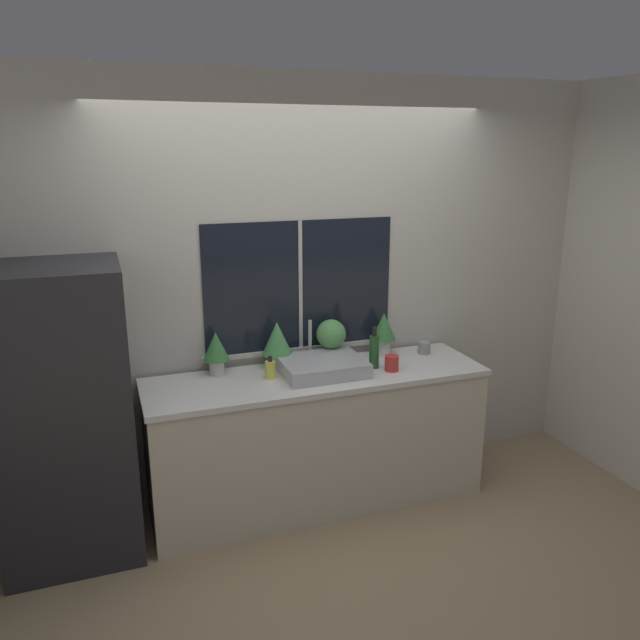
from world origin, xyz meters
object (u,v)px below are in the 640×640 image
object	(u,v)px
potted_plant_far_right	(384,329)
bottle_tall	(374,351)
mug_red	(392,363)
refrigerator	(64,414)
potted_plant_center_right	(331,336)
potted_plant_center_left	(277,340)
potted_plant_far_left	(216,349)
mug_grey	(424,348)
soap_bottle	(270,369)
sink	(322,366)

from	to	relation	value
potted_plant_far_right	bottle_tall	xyz separation A→B (m)	(-0.18, -0.23, -0.06)
bottle_tall	mug_red	bearing A→B (deg)	-46.39
refrigerator	potted_plant_center_right	bearing A→B (deg)	7.25
potted_plant_center_left	mug_red	world-z (taller)	potted_plant_center_left
potted_plant_center_right	potted_plant_far_right	xyz separation A→B (m)	(0.38, -0.00, 0.01)
potted_plant_center_right	potted_plant_far_right	distance (m)	0.38
potted_plant_center_left	mug_red	bearing A→B (deg)	-25.91
potted_plant_far_left	mug_grey	xyz separation A→B (m)	(1.41, -0.09, -0.12)
potted_plant_far_left	potted_plant_center_right	bearing A→B (deg)	0.00
bottle_tall	mug_red	distance (m)	0.14
potted_plant_far_left	bottle_tall	xyz separation A→B (m)	(0.97, -0.23, -0.05)
soap_bottle	mug_red	distance (m)	0.77
potted_plant_far_left	mug_red	xyz separation A→B (m)	(1.05, -0.32, -0.11)
refrigerator	potted_plant_far_left	xyz separation A→B (m)	(0.89, 0.21, 0.21)
potted_plant_far_left	potted_plant_center_left	distance (m)	0.39
refrigerator	bottle_tall	xyz separation A→B (m)	(1.86, -0.02, 0.16)
potted_plant_far_left	potted_plant_center_left	size ratio (longest dim) A/B	0.91
soap_bottle	mug_grey	size ratio (longest dim) A/B	1.68
mug_grey	potted_plant_center_right	bearing A→B (deg)	172.14
sink	potted_plant_center_right	distance (m)	0.28
refrigerator	mug_grey	distance (m)	2.31
potted_plant_far_left	mug_grey	bearing A→B (deg)	-3.63
refrigerator	sink	size ratio (longest dim) A/B	3.26
refrigerator	mug_red	world-z (taller)	refrigerator
potted_plant_center_left	soap_bottle	xyz separation A→B (m)	(-0.10, -0.19, -0.12)
refrigerator	potted_plant_center_right	distance (m)	1.68
refrigerator	soap_bottle	bearing A→B (deg)	1.02
bottle_tall	mug_red	world-z (taller)	bottle_tall
refrigerator	potted_plant_far_left	size ratio (longest dim) A/B	6.15
potted_plant_far_left	soap_bottle	size ratio (longest dim) A/B	1.93
potted_plant_far_left	potted_plant_center_right	xyz separation A→B (m)	(0.76, 0.00, 0.00)
mug_grey	potted_plant_center_left	bearing A→B (deg)	174.97
soap_bottle	potted_plant_far_left	bearing A→B (deg)	147.11
refrigerator	mug_red	bearing A→B (deg)	-3.23
potted_plant_far_right	mug_red	distance (m)	0.36
potted_plant_center_left	soap_bottle	distance (m)	0.25
potted_plant_center_right	bottle_tall	size ratio (longest dim) A/B	1.01
mug_grey	soap_bottle	bearing A→B (deg)	-174.90
potted_plant_center_right	soap_bottle	size ratio (longest dim) A/B	1.98
refrigerator	potted_plant_center_left	size ratio (longest dim) A/B	5.59
mug_red	mug_grey	bearing A→B (deg)	32.60
mug_grey	refrigerator	bearing A→B (deg)	-177.00
potted_plant_far_left	potted_plant_far_right	bearing A→B (deg)	-0.00
refrigerator	bottle_tall	world-z (taller)	refrigerator
potted_plant_far_left	potted_plant_center_left	xyz separation A→B (m)	(0.39, 0.00, 0.02)
potted_plant_far_left	soap_bottle	xyz separation A→B (m)	(0.29, -0.19, -0.10)
mug_grey	mug_red	xyz separation A→B (m)	(-0.36, -0.23, 0.01)
potted_plant_center_right	mug_grey	size ratio (longest dim) A/B	3.32
potted_plant_center_right	mug_grey	xyz separation A→B (m)	(0.65, -0.09, -0.13)
sink	refrigerator	bearing A→B (deg)	179.98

